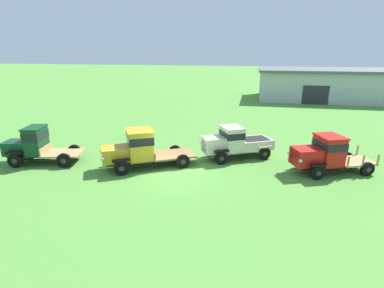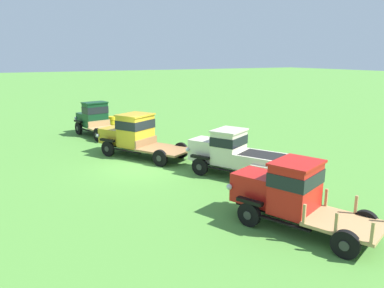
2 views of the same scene
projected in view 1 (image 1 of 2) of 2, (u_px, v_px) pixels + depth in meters
The scene contains 7 objects.
ground_plane at pixel (174, 173), 17.25m from camera, with size 240.00×240.00×0.00m, color #518E38.
farm_shed at pixel (333, 84), 41.81m from camera, with size 20.46×9.93×4.22m.
vintage_truck_foreground_near at pixel (35, 145), 18.46m from camera, with size 4.92×2.65×2.30m.
vintage_truck_second_in_line at pixel (138, 148), 17.67m from camera, with size 5.67×4.22×2.32m.
vintage_truck_midrow_center at pixel (235, 142), 19.27m from camera, with size 4.78×3.51×2.13m.
vintage_truck_far_side at pixel (325, 154), 16.97m from camera, with size 5.05×3.28×2.18m.
oil_drum_beside_row at pixel (28, 145), 20.82m from camera, with size 0.66×0.66×0.84m.
Camera 1 is at (4.25, -15.42, 6.77)m, focal length 28.00 mm.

